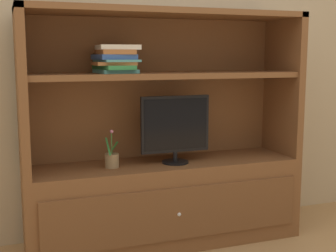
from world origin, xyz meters
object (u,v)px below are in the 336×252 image
tv_monitor (175,127)px  magazine_stack (115,59)px  potted_plant (112,160)px  media_console (165,173)px

tv_monitor → magazine_stack: magazine_stack is taller
potted_plant → media_console: bearing=5.6°
media_console → magazine_stack: media_console is taller
tv_monitor → magazine_stack: size_ratio=1.36×
media_console → tv_monitor: bearing=-46.6°
media_console → potted_plant: media_console is taller
media_console → potted_plant: 0.39m
media_console → magazine_stack: size_ratio=5.37×
magazine_stack → media_console: bearing=0.9°
media_console → tv_monitor: media_console is taller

